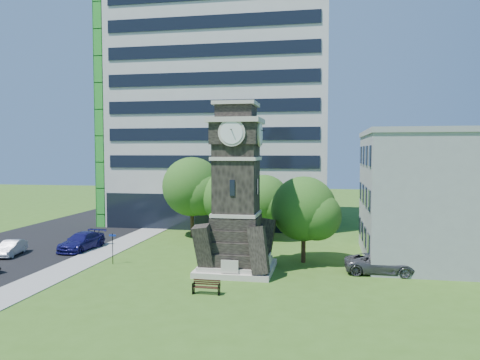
% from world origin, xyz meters
% --- Properties ---
extents(ground, '(160.00, 160.00, 0.00)m').
position_xyz_m(ground, '(0.00, 0.00, 0.00)').
color(ground, '#385F1B').
rests_on(ground, ground).
extents(sidewalk, '(3.00, 70.00, 0.06)m').
position_xyz_m(sidewalk, '(-9.50, 5.00, 0.03)').
color(sidewalk, gray).
rests_on(sidewalk, ground).
extents(street, '(14.00, 80.00, 0.02)m').
position_xyz_m(street, '(-18.00, 5.00, 0.01)').
color(street, black).
rests_on(street, ground).
extents(clock_tower, '(5.40, 5.40, 12.22)m').
position_xyz_m(clock_tower, '(3.00, 2.00, 5.28)').
color(clock_tower, beige).
rests_on(clock_tower, ground).
extents(office_tall, '(26.20, 15.11, 28.60)m').
position_xyz_m(office_tall, '(-3.20, 25.84, 14.22)').
color(office_tall, silver).
rests_on(office_tall, ground).
extents(office_low, '(15.20, 12.20, 10.40)m').
position_xyz_m(office_low, '(19.97, 8.00, 5.21)').
color(office_low, '#95989A').
rests_on(office_low, ground).
extents(car_street_mid, '(2.10, 3.98, 1.25)m').
position_xyz_m(car_street_mid, '(-16.57, 3.55, 0.62)').
color(car_street_mid, '#B6B8BF').
rests_on(car_street_mid, ground).
extents(car_street_north, '(2.63, 5.42, 1.52)m').
position_xyz_m(car_street_north, '(-11.86, 6.67, 0.76)').
color(car_street_north, '#151354').
rests_on(car_street_north, ground).
extents(car_east_lot, '(5.10, 2.36, 1.41)m').
position_xyz_m(car_east_lot, '(13.29, 3.06, 0.71)').
color(car_east_lot, '#46464A').
rests_on(car_east_lot, ground).
extents(park_bench, '(1.71, 0.46, 0.88)m').
position_xyz_m(park_bench, '(2.24, -3.81, 0.47)').
color(park_bench, black).
rests_on(park_bench, ground).
extents(street_sign, '(0.57, 0.06, 2.39)m').
position_xyz_m(street_sign, '(-6.79, 2.25, 1.50)').
color(street_sign, black).
rests_on(street_sign, ground).
extents(tree_nw, '(6.62, 6.02, 8.16)m').
position_xyz_m(tree_nw, '(-3.95, 14.67, 4.94)').
color(tree_nw, '#332114').
rests_on(tree_nw, ground).
extents(tree_nc, '(5.43, 4.94, 6.67)m').
position_xyz_m(tree_nc, '(-0.22, 13.61, 4.04)').
color(tree_nc, '#332114').
rests_on(tree_nc, ground).
extents(tree_ne, '(5.55, 5.05, 6.42)m').
position_xyz_m(tree_ne, '(3.42, 14.79, 3.74)').
color(tree_ne, '#332114').
rests_on(tree_ne, ground).
extents(tree_east, '(5.56, 5.06, 6.78)m').
position_xyz_m(tree_east, '(7.75, 5.53, 4.08)').
color(tree_east, '#332114').
rests_on(tree_east, ground).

